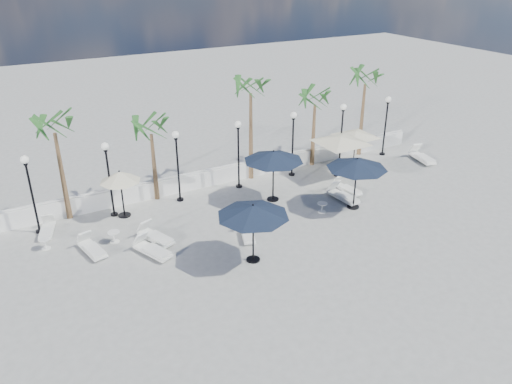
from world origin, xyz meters
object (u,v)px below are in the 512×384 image
lounger_0 (47,229)px  lounger_7 (422,157)px  lounger_2 (152,249)px  parasol_navy_right (357,164)px  lounger_4 (248,233)px  lounger_1 (92,248)px  parasol_navy_left (253,211)px  parasol_navy_mid (274,156)px  lounger_6 (347,188)px  parasol_cream_sq_a (341,137)px  lounger_3 (155,236)px  parasol_cream_small (120,177)px  parasol_cream_sq_b (356,131)px  lounger_5 (343,195)px

lounger_0 → lounger_7: (22.16, -1.75, 0.05)m
lounger_2 → parasol_navy_right: (10.48, -0.66, 2.17)m
lounger_4 → lounger_7: bearing=31.6°
lounger_2 → lounger_4: 4.36m
lounger_1 → parasol_navy_left: size_ratio=0.64×
parasol_navy_mid → lounger_2: bearing=-163.9°
lounger_6 → parasol_navy_left: parasol_navy_left is taller
lounger_6 → parasol_navy_left: bearing=-161.8°
lounger_1 → parasol_cream_sq_a: parasol_cream_sq_a is taller
lounger_2 → lounger_6: bearing=-17.7°
lounger_4 → parasol_navy_mid: 4.68m
parasol_navy_mid → parasol_navy_right: 4.21m
lounger_3 → lounger_4: lounger_3 is taller
lounger_2 → parasol_cream_small: bearing=68.8°
lounger_1 → parasol_navy_mid: 9.86m
parasol_cream_sq_b → parasol_navy_left: bearing=-148.3°
parasol_cream_sq_b → parasol_cream_small: (-14.44, 0.00, 0.01)m
lounger_1 → lounger_3: size_ratio=0.94×
parasol_navy_mid → parasol_navy_left: bearing=-128.7°
lounger_2 → lounger_5: bearing=-21.0°
lounger_5 → lounger_4: bearing=-175.7°
lounger_0 → parasol_navy_right: parasol_navy_right is taller
lounger_6 → lounger_7: lounger_7 is taller
lounger_3 → parasol_navy_mid: size_ratio=0.66×
lounger_0 → parasol_navy_right: size_ratio=0.59×
parasol_cream_small → lounger_3: bearing=-79.5°
lounger_0 → parasol_navy_mid: size_ratio=0.58×
lounger_1 → lounger_2: size_ratio=0.95×
lounger_1 → parasol_navy_mid: (9.58, 0.71, 2.23)m
lounger_7 → parasol_cream_sq_b: parasol_cream_sq_b is taller
parasol_cream_sq_b → parasol_cream_small: 14.44m
lounger_7 → lounger_4: bearing=-155.2°
lounger_1 → lounger_7: (20.69, 0.98, 0.03)m
lounger_2 → lounger_6: (11.35, 0.98, -0.02)m
lounger_1 → lounger_4: (6.57, -2.08, -0.03)m
lounger_4 → parasol_cream_small: 6.78m
lounger_0 → lounger_4: size_ratio=1.04×
lounger_5 → lounger_6: bearing=36.1°
lounger_7 → parasol_navy_mid: 11.33m
lounger_1 → parasol_navy_left: 7.37m
lounger_7 → lounger_0: bearing=-172.0°
lounger_7 → parasol_cream_sq_a: parasol_cream_sq_a is taller
parasol_navy_left → parasol_navy_right: bearing=15.0°
parasol_navy_left → parasol_navy_right: parasol_navy_right is taller
lounger_2 → lounger_4: lounger_2 is taller
lounger_4 → parasol_cream_sq_a: (8.04, 3.72, 2.19)m
lounger_5 → parasol_navy_left: bearing=-162.6°
lounger_2 → parasol_cream_small: parasol_cream_small is taller
lounger_5 → parasol_cream_small: parasol_cream_small is taller
lounger_1 → parasol_navy_right: (12.75, -2.06, 2.18)m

